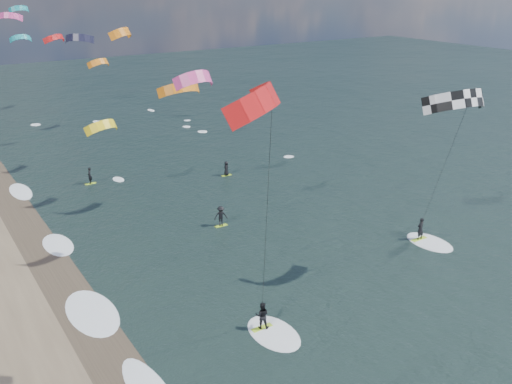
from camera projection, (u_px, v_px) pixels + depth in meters
ground at (394, 381)px, 30.05m from camera, size 260.00×260.00×0.00m
wet_sand_strip at (110, 357)px, 31.87m from camera, size 3.00×240.00×0.00m
kitesurfer_near_a at (461, 130)px, 36.64m from camera, size 7.94×8.58×14.09m
kitesurfer_near_b at (271, 188)px, 26.00m from camera, size 7.07×9.19×16.50m
far_kitesurfers at (195, 194)px, 52.98m from camera, size 14.09×17.17×1.82m
bg_kite_field at (74, 45)px, 68.72m from camera, size 12.73×71.51×8.39m
shoreline_surf at (103, 311)px, 36.21m from camera, size 2.40×79.40×0.11m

